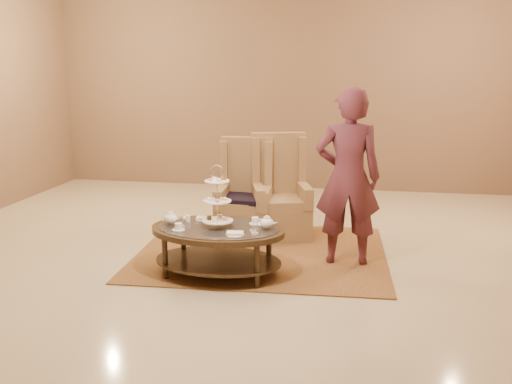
% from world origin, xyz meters
% --- Properties ---
extents(ground, '(8.00, 8.00, 0.00)m').
position_xyz_m(ground, '(0.00, 0.00, 0.00)').
color(ground, beige).
rests_on(ground, ground).
extents(ceiling, '(8.00, 8.00, 0.02)m').
position_xyz_m(ceiling, '(0.00, 0.00, 0.00)').
color(ceiling, silver).
rests_on(ceiling, ground).
extents(wall_back, '(8.00, 0.04, 3.50)m').
position_xyz_m(wall_back, '(0.00, 4.00, 1.75)').
color(wall_back, brown).
rests_on(wall_back, ground).
extents(rug, '(2.80, 2.37, 0.01)m').
position_xyz_m(rug, '(0.08, 0.45, 0.01)').
color(rug, olive).
rests_on(rug, ground).
extents(tea_table, '(1.40, 1.02, 1.11)m').
position_xyz_m(tea_table, '(-0.23, -0.29, 0.41)').
color(tea_table, black).
rests_on(tea_table, ground).
extents(armchair_left, '(0.67, 0.69, 1.19)m').
position_xyz_m(armchair_left, '(-0.23, 1.11, 0.40)').
color(armchair_left, '#9E7B4A').
rests_on(armchair_left, ground).
extents(armchair_right, '(0.83, 0.85, 1.24)m').
position_xyz_m(armchair_right, '(0.18, 1.21, 0.42)').
color(armchair_right, '#9E7B4A').
rests_on(armchair_right, ground).
extents(person, '(0.70, 0.49, 1.84)m').
position_xyz_m(person, '(1.00, 0.30, 0.92)').
color(person, '#53232D').
rests_on(person, ground).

